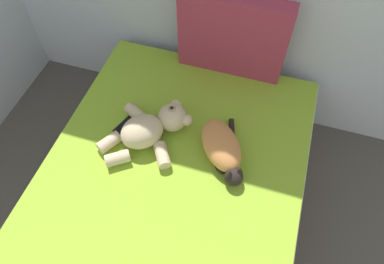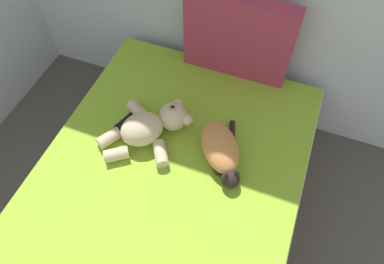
{
  "view_description": "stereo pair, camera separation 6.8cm",
  "coord_description": "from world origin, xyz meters",
  "px_view_note": "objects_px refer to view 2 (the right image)",
  "views": [
    {
      "loc": [
        1.89,
        1.93,
        2.2
      ],
      "look_at": [
        1.56,
        3.0,
        0.56
      ],
      "focal_mm": 32.57,
      "sensor_mm": 36.0,
      "label": 1
    },
    {
      "loc": [
        1.96,
        1.95,
        2.2
      ],
      "look_at": [
        1.56,
        3.0,
        0.56
      ],
      "focal_mm": 32.57,
      "sensor_mm": 36.0,
      "label": 2
    }
  ],
  "objects_px": {
    "cat": "(221,150)",
    "cell_phone": "(127,122)",
    "bed": "(164,208)",
    "patterned_cushion": "(238,38)",
    "teddy_bear": "(151,126)"
  },
  "relations": [
    {
      "from": "cat",
      "to": "cell_phone",
      "type": "xyz_separation_m",
      "value": [
        -0.59,
        0.02,
        -0.07
      ]
    },
    {
      "from": "bed",
      "to": "patterned_cushion",
      "type": "relative_size",
      "value": 3.12
    },
    {
      "from": "patterned_cushion",
      "to": "teddy_bear",
      "type": "relative_size",
      "value": 1.32
    },
    {
      "from": "bed",
      "to": "cat",
      "type": "bearing_deg",
      "value": 51.79
    },
    {
      "from": "teddy_bear",
      "to": "cell_phone",
      "type": "distance_m",
      "value": 0.19
    },
    {
      "from": "cell_phone",
      "to": "patterned_cushion",
      "type": "bearing_deg",
      "value": 54.18
    },
    {
      "from": "patterned_cushion",
      "to": "cat",
      "type": "relative_size",
      "value": 1.53
    },
    {
      "from": "teddy_bear",
      "to": "cat",
      "type": "bearing_deg",
      "value": -0.83
    },
    {
      "from": "bed",
      "to": "cell_phone",
      "type": "xyz_separation_m",
      "value": [
        -0.36,
        0.32,
        0.27
      ]
    },
    {
      "from": "cat",
      "to": "teddy_bear",
      "type": "height_order",
      "value": "teddy_bear"
    },
    {
      "from": "patterned_cushion",
      "to": "cat",
      "type": "distance_m",
      "value": 0.71
    },
    {
      "from": "bed",
      "to": "cell_phone",
      "type": "bearing_deg",
      "value": 138.27
    },
    {
      "from": "bed",
      "to": "teddy_bear",
      "type": "height_order",
      "value": "teddy_bear"
    },
    {
      "from": "patterned_cushion",
      "to": "cat",
      "type": "height_order",
      "value": "patterned_cushion"
    },
    {
      "from": "cat",
      "to": "cell_phone",
      "type": "bearing_deg",
      "value": 177.77
    }
  ]
}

